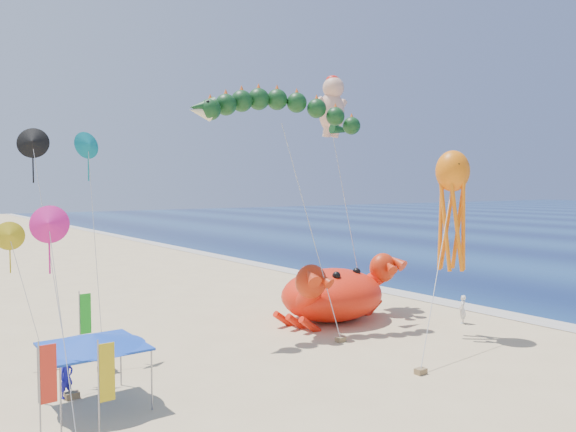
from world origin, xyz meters
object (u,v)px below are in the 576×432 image
(crab_inflatable, at_px, (334,292))
(dragon_kite, at_px, (279,115))
(octopus_kite, at_px, (452,201))
(cherub_kite, at_px, (332,105))
(canopy_blue, at_px, (93,341))

(crab_inflatable, bearing_deg, dragon_kite, 179.22)
(dragon_kite, bearing_deg, octopus_kite, -43.53)
(cherub_kite, relative_size, canopy_blue, 4.17)
(cherub_kite, bearing_deg, crab_inflatable, -129.53)
(dragon_kite, relative_size, cherub_kite, 0.85)
(cherub_kite, distance_m, octopus_kite, 11.84)
(dragon_kite, distance_m, cherub_kite, 8.02)
(octopus_kite, xyz_separation_m, canopy_blue, (-18.58, 1.63, -4.85))
(crab_inflatable, height_order, dragon_kite, dragon_kite)
(crab_inflatable, relative_size, canopy_blue, 2.38)
(crab_inflatable, height_order, cherub_kite, cherub_kite)
(crab_inflatable, bearing_deg, octopus_kite, -66.23)
(dragon_kite, xyz_separation_m, canopy_blue, (-11.82, -4.79, -9.58))
(dragon_kite, height_order, cherub_kite, cherub_kite)
(dragon_kite, bearing_deg, cherub_kite, 27.42)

